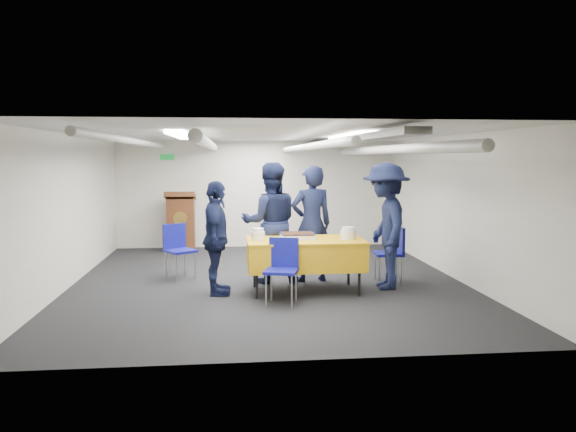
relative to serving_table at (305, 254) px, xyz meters
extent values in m
plane|color=black|center=(-0.49, 0.75, -0.56)|extent=(7.00, 7.00, 0.00)
cube|color=silver|center=(-0.49, 4.24, 0.59)|extent=(6.00, 0.02, 2.30)
cube|color=silver|center=(-3.48, 0.75, 0.59)|extent=(0.02, 7.00, 2.30)
cube|color=silver|center=(2.50, 0.75, 0.59)|extent=(0.02, 7.00, 2.30)
cube|color=silver|center=(-0.49, 0.75, 1.73)|extent=(6.00, 7.00, 0.02)
cylinder|color=silver|center=(-2.49, 0.75, 1.62)|extent=(0.10, 6.90, 0.10)
cylinder|color=silver|center=(-1.39, 0.75, 1.58)|extent=(0.14, 6.90, 0.14)
cylinder|color=silver|center=(0.11, 0.75, 1.54)|extent=(0.10, 6.90, 0.10)
cylinder|color=silver|center=(1.41, 0.75, 1.50)|extent=(0.14, 6.90, 0.14)
cube|color=gray|center=(0.71, 0.75, 1.64)|extent=(0.28, 6.90, 0.08)
cube|color=white|center=(-1.79, 0.75, 1.71)|extent=(0.25, 2.60, 0.04)
cube|color=white|center=(0.81, 0.75, 1.71)|extent=(0.25, 2.60, 0.04)
cube|color=#0C591E|center=(-2.39, 4.22, 1.39)|extent=(0.30, 0.04, 0.12)
cylinder|color=black|center=(-0.72, -0.35, -0.38)|extent=(0.04, 0.04, 0.36)
cylinder|color=black|center=(0.72, -0.35, -0.38)|extent=(0.04, 0.04, 0.36)
cylinder|color=black|center=(-0.72, 0.35, -0.38)|extent=(0.04, 0.04, 0.36)
cylinder|color=black|center=(0.72, 0.35, -0.38)|extent=(0.04, 0.04, 0.36)
cube|color=gold|center=(0.00, 0.00, -0.01)|extent=(1.66, 0.93, 0.39)
cube|color=gold|center=(0.00, 0.00, 0.20)|extent=(1.68, 0.95, 0.03)
cube|color=white|center=(-0.10, 0.08, 0.24)|extent=(0.48, 0.38, 0.06)
cube|color=black|center=(-0.10, 0.08, 0.28)|extent=(0.46, 0.36, 0.02)
sphere|color=navy|center=(-0.31, -0.09, 0.28)|extent=(0.04, 0.04, 0.04)
sphere|color=navy|center=(-0.31, 0.25, 0.28)|extent=(0.04, 0.04, 0.04)
sphere|color=navy|center=(-0.21, -0.09, 0.28)|extent=(0.04, 0.04, 0.04)
sphere|color=navy|center=(-0.21, 0.25, 0.28)|extent=(0.04, 0.04, 0.04)
sphere|color=navy|center=(-0.10, -0.09, 0.28)|extent=(0.04, 0.04, 0.04)
sphere|color=navy|center=(-0.10, 0.25, 0.28)|extent=(0.04, 0.04, 0.04)
sphere|color=navy|center=(0.00, -0.09, 0.28)|extent=(0.04, 0.04, 0.04)
sphere|color=navy|center=(0.00, 0.25, 0.28)|extent=(0.04, 0.04, 0.04)
sphere|color=navy|center=(0.11, -0.09, 0.28)|extent=(0.04, 0.04, 0.04)
sphere|color=navy|center=(0.11, 0.25, 0.28)|extent=(0.04, 0.04, 0.04)
sphere|color=navy|center=(-0.33, -0.01, 0.28)|extent=(0.04, 0.04, 0.04)
sphere|color=navy|center=(0.13, -0.01, 0.28)|extent=(0.04, 0.04, 0.04)
sphere|color=navy|center=(-0.33, 0.08, 0.28)|extent=(0.04, 0.04, 0.04)
sphere|color=navy|center=(0.13, 0.08, 0.28)|extent=(0.04, 0.04, 0.04)
sphere|color=navy|center=(-0.33, 0.16, 0.28)|extent=(0.04, 0.04, 0.04)
sphere|color=navy|center=(0.13, 0.16, 0.28)|extent=(0.04, 0.04, 0.04)
cylinder|color=white|center=(-0.68, -0.05, 0.27)|extent=(0.20, 0.20, 0.13)
cylinder|color=white|center=(-0.68, -0.05, 0.36)|extent=(0.16, 0.16, 0.05)
cylinder|color=white|center=(0.62, -0.05, 0.27)|extent=(0.22, 0.22, 0.13)
cylinder|color=white|center=(0.62, -0.05, 0.36)|extent=(0.18, 0.18, 0.05)
cube|color=brown|center=(-2.09, 3.80, -0.01)|extent=(0.55, 0.45, 1.10)
cube|color=brown|center=(-2.09, 3.77, 0.59)|extent=(0.62, 0.53, 0.21)
cylinder|color=gold|center=(-2.09, 3.56, 0.14)|extent=(0.28, 0.02, 0.28)
cylinder|color=gray|center=(-0.62, -0.79, -0.34)|extent=(0.02, 0.02, 0.43)
cylinder|color=gray|center=(-0.29, -0.89, -0.34)|extent=(0.02, 0.02, 0.43)
cylinder|color=gray|center=(-0.53, -0.46, -0.34)|extent=(0.02, 0.02, 0.43)
cylinder|color=gray|center=(-0.20, -0.56, -0.34)|extent=(0.02, 0.02, 0.43)
cube|color=navy|center=(-0.41, -0.67, -0.11)|extent=(0.52, 0.52, 0.04)
cube|color=navy|center=(-0.36, -0.49, 0.11)|extent=(0.40, 0.15, 0.40)
cylinder|color=gray|center=(1.22, 0.66, -0.34)|extent=(0.02, 0.02, 0.43)
cylinder|color=gray|center=(1.19, 0.32, -0.34)|extent=(0.02, 0.02, 0.43)
cylinder|color=gray|center=(1.55, 0.63, -0.34)|extent=(0.02, 0.02, 0.43)
cylinder|color=gray|center=(1.53, 0.30, -0.34)|extent=(0.02, 0.02, 0.43)
cube|color=navy|center=(1.37, 0.48, -0.11)|extent=(0.45, 0.45, 0.04)
cube|color=navy|center=(1.56, 0.46, 0.11)|extent=(0.07, 0.40, 0.40)
cylinder|color=gray|center=(-1.92, 0.85, -0.34)|extent=(0.02, 0.02, 0.43)
cylinder|color=gray|center=(-1.64, 1.04, -0.34)|extent=(0.02, 0.02, 0.43)
cylinder|color=gray|center=(-2.11, 1.13, -0.34)|extent=(0.02, 0.02, 0.43)
cylinder|color=gray|center=(-1.83, 1.32, -0.34)|extent=(0.02, 0.02, 0.43)
cube|color=navy|center=(-1.87, 1.08, -0.11)|extent=(0.58, 0.58, 0.04)
cube|color=navy|center=(-1.98, 1.24, 0.11)|extent=(0.35, 0.26, 0.40)
imported|color=black|center=(0.19, 0.69, 0.35)|extent=(0.72, 0.54, 1.81)
imported|color=black|center=(-0.45, 0.71, 0.37)|extent=(0.92, 0.73, 1.86)
imported|color=black|center=(-1.27, -0.04, 0.25)|extent=(0.42, 0.96, 1.62)
imported|color=black|center=(1.22, 0.11, 0.38)|extent=(0.80, 1.26, 1.87)
camera|label=1|loc=(-1.08, -7.92, 1.39)|focal=35.00mm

